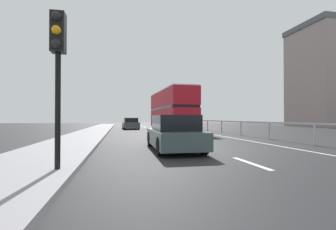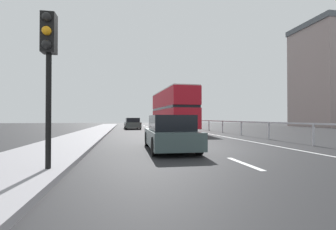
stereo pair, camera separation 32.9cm
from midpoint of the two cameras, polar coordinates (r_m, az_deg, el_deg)
name	(u,v)px [view 2 (the right image)]	position (r m, az deg, el deg)	size (l,w,h in m)	color
ground_plane	(205,150)	(10.24, 9.67, -8.14)	(74.98, 120.00, 0.10)	black
near_sidewalk_kerb	(51,151)	(9.93, -24.85, -7.61)	(2.73, 80.00, 0.14)	gray
lane_paint_markings	(195,134)	(19.41, 6.81, -4.50)	(3.63, 46.00, 0.01)	silver
bridge_side_railing	(231,123)	(20.52, 15.04, -1.89)	(0.10, 42.00, 1.05)	#B3B2B9
double_decker_bus_red	(172,109)	(25.28, 1.41, 1.38)	(2.89, 10.80, 4.12)	#B21320
hatchback_car_near	(170,133)	(9.70, 1.43, -4.34)	(1.79, 4.39, 1.38)	#3F5252
traffic_signal_pole	(48,52)	(6.15, -24.83, 13.36)	(0.30, 0.42, 3.49)	black
sedan_car_ahead	(132,124)	(29.11, -8.05, -2.00)	(1.91, 4.39, 1.31)	#46524E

